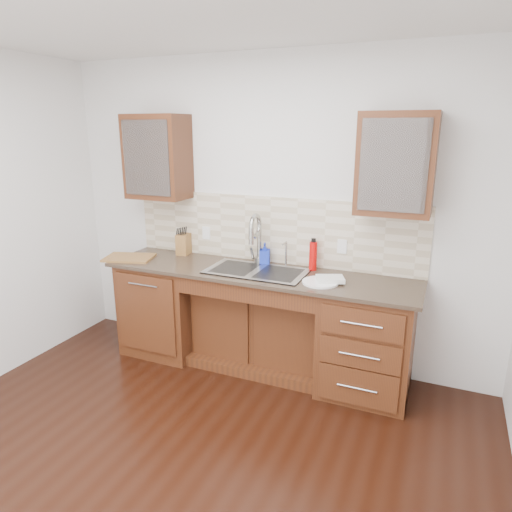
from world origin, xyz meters
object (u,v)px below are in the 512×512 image
at_px(plate, 320,282).
at_px(knife_block, 184,244).
at_px(soap_bottle, 265,253).
at_px(water_bottle, 313,256).
at_px(cutting_board, 129,258).

xyz_separation_m(plate, knife_block, (-1.44, 0.33, 0.09)).
distance_m(soap_bottle, knife_block, 0.84).
height_order(soap_bottle, water_bottle, water_bottle).
distance_m(water_bottle, cutting_board, 1.70).
bearing_deg(knife_block, soap_bottle, -9.54).
relative_size(plate, cutting_board, 0.66).
distance_m(water_bottle, plate, 0.36).
xyz_separation_m(soap_bottle, knife_block, (-0.84, 0.01, 0.00)).
relative_size(water_bottle, cutting_board, 0.57).
relative_size(water_bottle, knife_block, 1.25).
bearing_deg(water_bottle, soap_bottle, 179.00).
relative_size(plate, knife_block, 1.46).
distance_m(plate, cutting_board, 1.82).
distance_m(plate, knife_block, 1.48).
xyz_separation_m(soap_bottle, cutting_board, (-1.22, -0.34, -0.09)).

